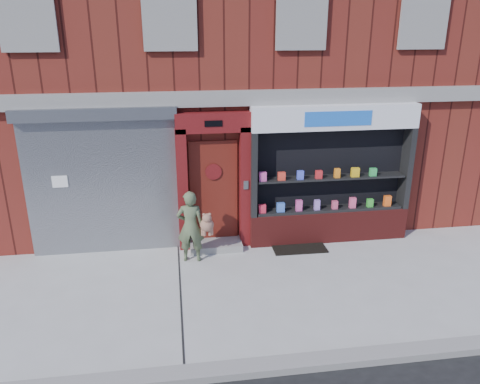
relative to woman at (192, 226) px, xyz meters
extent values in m
plane|color=#9E9E99|center=(1.26, -1.25, -0.75)|extent=(80.00, 80.00, 0.00)
cube|color=gray|center=(1.26, -3.40, -0.69)|extent=(60.00, 0.30, 0.12)
cube|color=maroon|center=(1.26, 4.75, 3.25)|extent=(12.00, 8.00, 8.00)
cube|color=gray|center=(1.26, 0.67, 2.40)|extent=(12.00, 0.16, 0.30)
cube|color=black|center=(-2.74, 0.72, 4.05)|extent=(0.90, 0.06, 1.40)
cube|color=gray|center=(-2.74, 0.68, 4.05)|extent=(1.00, 0.06, 1.50)
cube|color=black|center=(-0.24, 0.72, 4.05)|extent=(0.90, 0.06, 1.40)
cube|color=gray|center=(-0.24, 0.68, 4.05)|extent=(1.00, 0.06, 1.50)
cube|color=black|center=(2.26, 0.72, 4.05)|extent=(0.90, 0.06, 1.40)
cube|color=gray|center=(2.26, 0.68, 4.05)|extent=(1.00, 0.06, 1.50)
cube|color=black|center=(4.76, 0.72, 4.05)|extent=(0.90, 0.06, 1.40)
cube|color=gray|center=(4.76, 0.68, 4.05)|extent=(1.00, 0.06, 1.50)
cube|color=gray|center=(-1.74, 0.69, 0.65)|extent=(3.00, 0.10, 2.80)
cube|color=slate|center=(-1.74, 0.63, 2.17)|extent=(3.10, 0.30, 0.24)
cube|color=white|center=(-2.54, 0.62, 0.85)|extent=(0.30, 0.01, 0.24)
cube|color=#510D0F|center=(-0.14, 0.61, 0.55)|extent=(0.22, 0.28, 2.60)
cube|color=#510D0F|center=(1.16, 0.61, 0.55)|extent=(0.22, 0.28, 2.60)
cube|color=#510D0F|center=(0.51, 0.61, 1.95)|extent=(1.50, 0.28, 0.40)
cube|color=black|center=(0.51, 0.46, 1.95)|extent=(0.35, 0.01, 0.12)
cube|color=#56170F|center=(0.51, 0.72, 0.45)|extent=(1.00, 0.06, 2.20)
cylinder|color=black|center=(0.51, 0.68, 0.90)|extent=(0.28, 0.02, 0.28)
cylinder|color=#510D0F|center=(0.51, 0.67, 0.90)|extent=(0.34, 0.02, 0.34)
cube|color=gray|center=(0.51, 0.45, -0.67)|extent=(1.10, 0.55, 0.15)
cube|color=slate|center=(1.16, 0.46, 0.65)|extent=(0.10, 0.02, 0.18)
cube|color=maroon|center=(3.01, 0.55, -0.40)|extent=(3.50, 0.40, 0.70)
cube|color=black|center=(1.32, 0.55, 0.85)|extent=(0.12, 0.40, 1.80)
cube|color=black|center=(4.70, 0.55, 0.85)|extent=(0.12, 0.40, 1.80)
cube|color=black|center=(3.01, 0.73, 0.85)|extent=(3.30, 0.03, 1.80)
cube|color=black|center=(3.01, 0.55, -0.02)|extent=(3.20, 0.36, 0.06)
cube|color=black|center=(3.01, 0.55, 0.70)|extent=(3.20, 0.36, 0.04)
cube|color=white|center=(3.01, 0.55, 2.00)|extent=(3.50, 0.40, 0.50)
cube|color=#174FAE|center=(3.01, 0.34, 2.00)|extent=(1.40, 0.01, 0.30)
cube|color=red|center=(1.51, 0.47, 0.10)|extent=(0.15, 0.09, 0.18)
cube|color=#3E6BD3|center=(1.91, 0.47, 0.11)|extent=(0.16, 0.09, 0.20)
cube|color=#D74797|center=(2.31, 0.47, 0.13)|extent=(0.13, 0.09, 0.24)
cube|color=#9F76D4|center=(2.71, 0.47, 0.12)|extent=(0.11, 0.09, 0.22)
cube|color=#D2466A|center=(3.11, 0.47, 0.10)|extent=(0.12, 0.09, 0.18)
cube|color=#E84D7D|center=(3.51, 0.47, 0.13)|extent=(0.13, 0.09, 0.23)
cube|color=green|center=(3.91, 0.47, 0.10)|extent=(0.13, 0.09, 0.18)
cube|color=#FF601A|center=(4.31, 0.47, 0.13)|extent=(0.15, 0.09, 0.23)
cube|color=#D44697|center=(1.51, 0.47, 0.82)|extent=(0.15, 0.09, 0.19)
cube|color=red|center=(1.91, 0.47, 0.81)|extent=(0.15, 0.09, 0.17)
cube|color=#4656EE|center=(2.31, 0.47, 0.81)|extent=(0.13, 0.09, 0.18)
cube|color=red|center=(2.71, 0.47, 0.81)|extent=(0.14, 0.09, 0.17)
cube|color=orange|center=(3.11, 0.47, 0.82)|extent=(0.11, 0.09, 0.20)
cube|color=yellow|center=(3.51, 0.47, 0.82)|extent=(0.17, 0.09, 0.20)
cube|color=green|center=(3.91, 0.47, 0.81)|extent=(0.14, 0.09, 0.17)
imported|color=#4D5B3C|center=(-0.03, 0.01, -0.01)|extent=(0.58, 0.42, 1.49)
sphere|color=brown|center=(0.29, -0.04, 0.03)|extent=(0.28, 0.28, 0.28)
sphere|color=brown|center=(0.29, -0.08, 0.19)|extent=(0.18, 0.18, 0.18)
sphere|color=brown|center=(0.24, -0.08, 0.27)|extent=(0.06, 0.06, 0.06)
sphere|color=brown|center=(0.35, -0.08, 0.27)|extent=(0.06, 0.06, 0.06)
cylinder|color=brown|center=(0.20, -0.04, -0.11)|extent=(0.06, 0.06, 0.17)
cylinder|color=brown|center=(0.39, -0.04, -0.11)|extent=(0.06, 0.06, 0.17)
cylinder|color=brown|center=(0.24, -0.06, -0.11)|extent=(0.06, 0.06, 0.17)
cylinder|color=brown|center=(0.35, -0.06, -0.11)|extent=(0.06, 0.06, 0.17)
cube|color=black|center=(2.27, 0.30, -0.73)|extent=(1.14, 0.81, 0.03)
camera|label=1|loc=(-0.30, -8.56, 3.76)|focal=35.00mm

